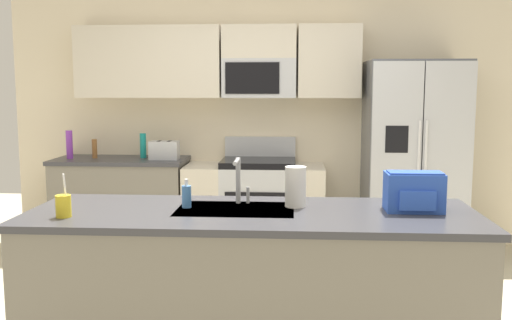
{
  "coord_description": "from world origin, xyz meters",
  "views": [
    {
      "loc": [
        0.3,
        -3.69,
        1.61
      ],
      "look_at": [
        0.02,
        0.6,
        1.05
      ],
      "focal_mm": 39.76,
      "sensor_mm": 36.0,
      "label": 1
    }
  ],
  "objects": [
    {
      "name": "pepper_mill",
      "position": [
        -1.67,
        1.8,
        0.99
      ],
      "size": [
        0.05,
        0.05,
        0.19
      ],
      "primitive_type": "cylinder",
      "color": "brown",
      "rests_on": "back_counter"
    },
    {
      "name": "soap_dispenser",
      "position": [
        -0.32,
        -0.45,
        0.97
      ],
      "size": [
        0.06,
        0.06,
        0.17
      ],
      "color": "#4C8CD8",
      "rests_on": "island_counter"
    },
    {
      "name": "sink_faucet",
      "position": [
        -0.02,
        -0.33,
        1.07
      ],
      "size": [
        0.08,
        0.21,
        0.28
      ],
      "color": "#B7BABF",
      "rests_on": "island_counter"
    },
    {
      "name": "toaster",
      "position": [
        -0.95,
        1.75,
        0.99
      ],
      "size": [
        0.28,
        0.16,
        0.18
      ],
      "color": "#B7BABF",
      "rests_on": "back_counter"
    },
    {
      "name": "backpack",
      "position": [
        0.99,
        -0.46,
        1.02
      ],
      "size": [
        0.32,
        0.22,
        0.23
      ],
      "color": "blue",
      "rests_on": "island_counter"
    },
    {
      "name": "bottle_teal",
      "position": [
        -1.19,
        1.86,
        1.02
      ],
      "size": [
        0.06,
        0.06,
        0.25
      ],
      "primitive_type": "cylinder",
      "color": "teal",
      "rests_on": "back_counter"
    },
    {
      "name": "back_counter",
      "position": [
        -1.41,
        1.8,
        0.45
      ],
      "size": [
        1.31,
        0.63,
        0.9
      ],
      "color": "slate",
      "rests_on": "ground"
    },
    {
      "name": "refrigerator",
      "position": [
        1.44,
        1.73,
        0.93
      ],
      "size": [
        0.9,
        0.76,
        1.85
      ],
      "color": "#4C4F54",
      "rests_on": "ground"
    },
    {
      "name": "paper_towel_roll",
      "position": [
        0.32,
        -0.38,
        1.02
      ],
      "size": [
        0.12,
        0.12,
        0.24
      ],
      "primitive_type": "cylinder",
      "color": "white",
      "rests_on": "island_counter"
    },
    {
      "name": "drink_cup_yellow",
      "position": [
        -0.94,
        -0.74,
        0.96
      ],
      "size": [
        0.08,
        0.08,
        0.24
      ],
      "color": "yellow",
      "rests_on": "island_counter"
    },
    {
      "name": "kitchen_wall_unit",
      "position": [
        -0.14,
        2.08,
        1.47
      ],
      "size": [
        5.2,
        0.43,
        2.6
      ],
      "color": "beige",
      "rests_on": "ground"
    },
    {
      "name": "island_counter",
      "position": [
        0.07,
        -0.52,
        0.45
      ],
      "size": [
        2.57,
        0.89,
        0.9
      ],
      "color": "slate",
      "rests_on": "ground"
    },
    {
      "name": "bottle_purple",
      "position": [
        -1.91,
        1.75,
        1.04
      ],
      "size": [
        0.06,
        0.06,
        0.28
      ],
      "primitive_type": "cylinder",
      "color": "purple",
      "rests_on": "back_counter"
    },
    {
      "name": "range_oven",
      "position": [
        -0.07,
        1.8,
        0.44
      ],
      "size": [
        1.36,
        0.61,
        1.1
      ],
      "color": "#B7BABF",
      "rests_on": "ground"
    }
  ]
}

